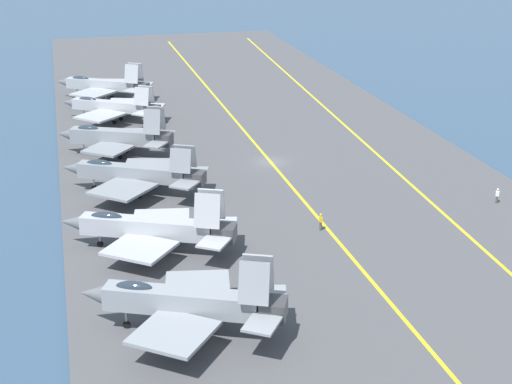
% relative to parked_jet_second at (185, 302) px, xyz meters
% --- Properties ---
extents(ground_plane, '(2000.00, 2000.00, 0.00)m').
position_rel_parked_jet_second_xyz_m(ground_plane, '(38.75, -17.30, -3.18)').
color(ground_plane, '#334C66').
extents(carrier_deck, '(201.81, 52.47, 0.40)m').
position_rel_parked_jet_second_xyz_m(carrier_deck, '(38.75, -17.30, -2.98)').
color(carrier_deck, '#4C4C4F').
rests_on(carrier_deck, ground).
extents(deck_stripe_foul_line, '(181.43, 9.32, 0.01)m').
position_rel_parked_jet_second_xyz_m(deck_stripe_foul_line, '(38.75, -31.73, -2.77)').
color(deck_stripe_foul_line, yellow).
rests_on(deck_stripe_foul_line, carrier_deck).
extents(deck_stripe_centerline, '(181.63, 0.36, 0.01)m').
position_rel_parked_jet_second_xyz_m(deck_stripe_centerline, '(38.75, -17.30, -2.77)').
color(deck_stripe_centerline, yellow).
rests_on(deck_stripe_centerline, carrier_deck).
extents(parked_jet_second, '(13.46, 16.28, 6.91)m').
position_rel_parked_jet_second_xyz_m(parked_jet_second, '(0.00, 0.00, 0.00)').
color(parked_jet_second, gray).
rests_on(parked_jet_second, carrier_deck).
extents(parked_jet_third, '(12.96, 17.08, 6.47)m').
position_rel_parked_jet_second_xyz_m(parked_jet_third, '(15.77, 0.75, -0.38)').
color(parked_jet_third, '#A8AAAF').
rests_on(parked_jet_third, carrier_deck).
extents(parked_jet_fourth, '(14.25, 16.78, 6.03)m').
position_rel_parked_jet_second_xyz_m(parked_jet_fourth, '(31.52, 0.54, -0.32)').
color(parked_jet_fourth, gray).
rests_on(parked_jet_fourth, carrier_deck).
extents(parked_jet_fifth, '(12.42, 15.53, 6.67)m').
position_rel_parked_jet_second_xyz_m(parked_jet_fifth, '(46.22, 1.43, -0.23)').
color(parked_jet_fifth, gray).
rests_on(parked_jet_fifth, carrier_deck).
extents(parked_jet_sixth, '(13.77, 15.47, 5.82)m').
position_rel_parked_jet_second_xyz_m(parked_jet_sixth, '(62.74, 0.65, -0.40)').
color(parked_jet_sixth, '#A8AAAF').
rests_on(parked_jet_sixth, carrier_deck).
extents(parked_jet_seventh, '(13.75, 16.03, 6.48)m').
position_rel_parked_jet_second_xyz_m(parked_jet_seventh, '(76.31, 0.97, -0.14)').
color(parked_jet_seventh, '#9EA3A8').
rests_on(parked_jet_seventh, carrier_deck).
extents(crew_white_vest, '(0.43, 0.46, 1.73)m').
position_rel_parked_jet_second_xyz_m(crew_white_vest, '(18.83, -37.76, -1.83)').
color(crew_white_vest, '#4C473D').
rests_on(crew_white_vest, carrier_deck).
extents(crew_yellow_vest, '(0.40, 0.29, 1.83)m').
position_rel_parked_jet_second_xyz_m(crew_yellow_vest, '(16.46, -16.50, -1.77)').
color(crew_yellow_vest, '#4C473D').
rests_on(crew_yellow_vest, carrier_deck).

